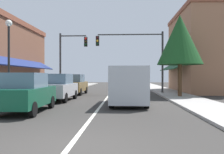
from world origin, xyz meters
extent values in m
plane|color=#33302D|center=(0.00, 18.00, 0.00)|extent=(80.00, 80.00, 0.00)
cube|color=gray|center=(-5.50, 18.00, 0.06)|extent=(2.60, 56.00, 0.12)
cube|color=#A39E99|center=(5.50, 18.00, 0.06)|extent=(2.60, 56.00, 0.12)
cube|color=silver|center=(0.00, 18.00, 0.00)|extent=(0.14, 52.00, 0.01)
cube|color=slate|center=(-6.86, 12.00, 1.40)|extent=(0.08, 10.64, 1.80)
cube|color=navy|center=(-6.25, 12.00, 2.60)|extent=(1.27, 11.76, 0.73)
cube|color=slate|center=(-6.86, 15.08, 4.04)|extent=(0.08, 1.10, 1.30)
cube|color=#9E6B4C|center=(9.19, 20.00, 3.87)|extent=(4.79, 10.00, 7.74)
cube|color=brown|center=(9.19, 20.00, 7.94)|extent=(4.99, 10.20, 0.40)
cube|color=slate|center=(6.86, 20.00, 1.40)|extent=(0.08, 7.60, 1.80)
cube|color=#194C2D|center=(6.25, 20.00, 2.60)|extent=(1.27, 8.40, 0.73)
cube|color=slate|center=(6.86, 17.80, 5.57)|extent=(0.08, 1.10, 1.30)
cube|color=slate|center=(6.86, 22.20, 5.57)|extent=(0.08, 1.10, 1.30)
cube|color=#0F4C33|center=(-3.17, 5.39, 0.71)|extent=(1.84, 4.15, 0.80)
cube|color=slate|center=(-3.16, 5.29, 1.44)|extent=(1.58, 2.04, 0.66)
cylinder|color=black|center=(-3.99, 6.72, 0.31)|extent=(0.22, 0.63, 0.62)
cylinder|color=black|center=(-2.41, 6.77, 0.31)|extent=(0.22, 0.63, 0.62)
cylinder|color=black|center=(-2.34, 4.06, 0.31)|extent=(0.22, 0.63, 0.62)
cube|color=#B7BABF|center=(-3.05, 10.49, 0.71)|extent=(1.80, 4.13, 0.80)
cube|color=slate|center=(-3.05, 10.39, 1.44)|extent=(1.56, 2.03, 0.66)
cylinder|color=black|center=(-3.81, 11.85, 0.31)|extent=(0.21, 0.62, 0.62)
cylinder|color=black|center=(-2.23, 11.82, 0.31)|extent=(0.21, 0.62, 0.62)
cylinder|color=black|center=(-3.86, 9.15, 0.31)|extent=(0.21, 0.62, 0.62)
cylinder|color=black|center=(-2.28, 9.12, 0.31)|extent=(0.21, 0.62, 0.62)
cube|color=brown|center=(-3.11, 15.90, 0.71)|extent=(1.82, 4.14, 0.80)
cube|color=slate|center=(-3.11, 15.80, 1.44)|extent=(1.57, 2.04, 0.66)
cylinder|color=black|center=(-3.86, 17.27, 0.31)|extent=(0.22, 0.62, 0.62)
cylinder|color=black|center=(-2.28, 17.24, 0.31)|extent=(0.22, 0.62, 0.62)
cylinder|color=black|center=(-3.93, 14.57, 0.31)|extent=(0.22, 0.62, 0.62)
cylinder|color=black|center=(-2.35, 14.53, 0.31)|extent=(0.22, 0.62, 0.62)
cube|color=#B2B7BC|center=(1.56, 8.54, 1.17)|extent=(2.09, 5.05, 1.90)
cube|color=slate|center=(1.62, 10.94, 1.59)|extent=(1.73, 0.32, 0.84)
cube|color=black|center=(1.63, 11.11, 0.48)|extent=(1.87, 0.25, 0.24)
cylinder|color=black|center=(0.72, 10.11, 0.36)|extent=(0.26, 0.73, 0.72)
cylinder|color=black|center=(2.48, 10.06, 0.36)|extent=(0.26, 0.73, 0.72)
cylinder|color=black|center=(0.64, 7.01, 0.36)|extent=(0.26, 0.73, 0.72)
cylinder|color=black|center=(2.40, 6.96, 0.36)|extent=(0.26, 0.73, 0.72)
cylinder|color=#333333|center=(4.80, 17.08, 2.85)|extent=(0.18, 0.18, 5.70)
cylinder|color=#333333|center=(1.82, 17.08, 5.45)|extent=(5.96, 0.12, 0.12)
cube|color=black|center=(-1.16, 16.90, 4.85)|extent=(0.30, 0.24, 0.90)
sphere|color=#420F0F|center=(-1.16, 16.77, 5.13)|extent=(0.20, 0.20, 0.20)
sphere|color=yellow|center=(-1.16, 16.77, 4.85)|extent=(0.20, 0.20, 0.20)
sphere|color=#0C3316|center=(-1.16, 16.77, 4.57)|extent=(0.20, 0.20, 0.20)
cylinder|color=#333333|center=(-4.80, 17.59, 2.85)|extent=(0.18, 0.18, 5.70)
cylinder|color=#333333|center=(-3.56, 17.59, 5.45)|extent=(2.48, 0.12, 0.12)
cube|color=black|center=(-2.32, 17.41, 4.85)|extent=(0.30, 0.24, 0.90)
sphere|color=red|center=(-2.32, 17.28, 5.13)|extent=(0.20, 0.20, 0.20)
sphere|color=#3D2D0C|center=(-2.32, 17.28, 4.85)|extent=(0.20, 0.20, 0.20)
sphere|color=#0C3316|center=(-2.32, 17.28, 4.57)|extent=(0.20, 0.20, 0.20)
cylinder|color=black|center=(-4.92, 7.43, 2.14)|extent=(0.12, 0.12, 4.29)
sphere|color=white|center=(-4.92, 7.43, 4.47)|extent=(0.36, 0.36, 0.36)
cylinder|color=#4C331E|center=(5.46, 13.11, 1.50)|extent=(0.30, 0.30, 3.00)
cone|color=#19471E|center=(5.46, 13.11, 4.36)|extent=(3.40, 3.40, 3.74)
camera|label=1|loc=(1.25, -5.34, 1.63)|focal=38.99mm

